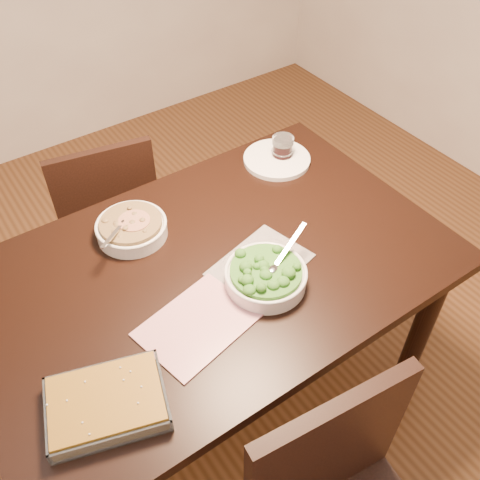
# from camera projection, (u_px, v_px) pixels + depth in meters

# --- Properties ---
(ground) EXTENTS (4.00, 4.00, 0.00)m
(ground) POSITION_uv_depth(u_px,v_px,m) (219.00, 394.00, 2.10)
(ground) COLOR #4B2B15
(ground) RESTS_ON ground
(table) EXTENTS (1.40, 0.90, 0.75)m
(table) POSITION_uv_depth(u_px,v_px,m) (213.00, 286.00, 1.64)
(table) COLOR black
(table) RESTS_ON ground
(magazine_a) EXTENTS (0.33, 0.27, 0.01)m
(magazine_a) POSITION_uv_depth(u_px,v_px,m) (197.00, 324.00, 1.41)
(magazine_a) COLOR #C0365B
(magazine_a) RESTS_ON table
(magazine_b) EXTENTS (0.32, 0.26, 0.00)m
(magazine_b) POSITION_uv_depth(u_px,v_px,m) (260.00, 265.00, 1.57)
(magazine_b) COLOR #24242B
(magazine_b) RESTS_ON table
(coaster) EXTENTS (0.11, 0.11, 0.00)m
(coaster) POSITION_uv_depth(u_px,v_px,m) (282.00, 158.00, 1.94)
(coaster) COLOR white
(coaster) RESTS_ON table
(stew_bowl) EXTENTS (0.22, 0.22, 0.08)m
(stew_bowl) POSITION_uv_depth(u_px,v_px,m) (132.00, 228.00, 1.64)
(stew_bowl) COLOR white
(stew_bowl) RESTS_ON table
(broccoli_bowl) EXTENTS (0.26, 0.23, 0.09)m
(broccoli_bowl) POSITION_uv_depth(u_px,v_px,m) (266.00, 276.00, 1.50)
(broccoli_bowl) COLOR white
(broccoli_bowl) RESTS_ON table
(baking_dish) EXTENTS (0.32, 0.27, 0.05)m
(baking_dish) POSITION_uv_depth(u_px,v_px,m) (107.00, 403.00, 1.23)
(baking_dish) COLOR silver
(baking_dish) RESTS_ON table
(wine_tumbler) EXTENTS (0.08, 0.08, 0.09)m
(wine_tumbler) POSITION_uv_depth(u_px,v_px,m) (283.00, 147.00, 1.91)
(wine_tumbler) COLOR black
(wine_tumbler) RESTS_ON coaster
(dinner_plate) EXTENTS (0.24, 0.24, 0.02)m
(dinner_plate) POSITION_uv_depth(u_px,v_px,m) (277.00, 159.00, 1.93)
(dinner_plate) COLOR white
(dinner_plate) RESTS_ON table
(chair_far) EXTENTS (0.45, 0.45, 0.82)m
(chair_far) POSITION_uv_depth(u_px,v_px,m) (108.00, 211.00, 2.18)
(chair_far) COLOR black
(chair_far) RESTS_ON ground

